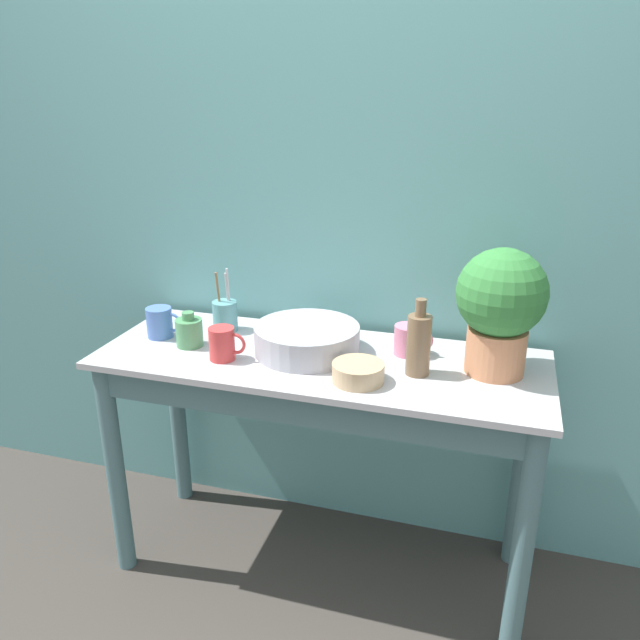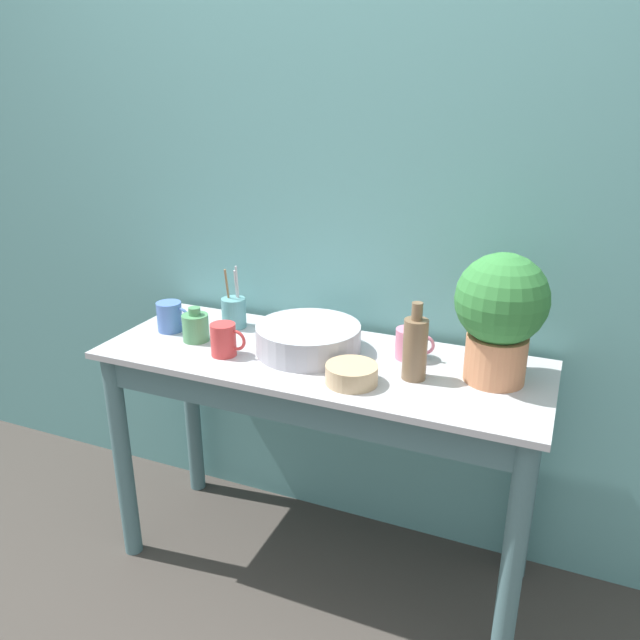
% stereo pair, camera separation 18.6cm
% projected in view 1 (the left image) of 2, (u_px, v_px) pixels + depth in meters
% --- Properties ---
extents(ground_plane, '(12.00, 12.00, 0.00)m').
position_uv_depth(ground_plane, '(296.00, 617.00, 1.95)').
color(ground_plane, '#3D3833').
extents(wall_back, '(6.00, 0.05, 2.40)m').
position_uv_depth(wall_back, '(347.00, 202.00, 2.03)').
color(wall_back, '#609E9E').
rests_on(wall_back, ground_plane).
extents(counter_table, '(1.37, 0.51, 0.78)m').
position_uv_depth(counter_table, '(318.00, 409.00, 1.94)').
color(counter_table, slate).
rests_on(counter_table, ground_plane).
extents(potted_plant, '(0.25, 0.25, 0.37)m').
position_uv_depth(potted_plant, '(501.00, 304.00, 1.73)').
color(potted_plant, tan).
rests_on(potted_plant, counter_table).
extents(bowl_wash_large, '(0.33, 0.33, 0.09)m').
position_uv_depth(bowl_wash_large, '(307.00, 339.00, 1.92)').
color(bowl_wash_large, '#A8A8B2').
rests_on(bowl_wash_large, counter_table).
extents(bottle_tall, '(0.07, 0.07, 0.23)m').
position_uv_depth(bottle_tall, '(419.00, 343.00, 1.76)').
color(bottle_tall, brown).
rests_on(bottle_tall, counter_table).
extents(bottle_short, '(0.09, 0.09, 0.11)m').
position_uv_depth(bottle_short, '(189.00, 332.00, 1.97)').
color(bottle_short, '#4C8C59').
rests_on(bottle_short, counter_table).
extents(mug_blue, '(0.12, 0.08, 0.10)m').
position_uv_depth(mug_blue, '(160.00, 322.00, 2.04)').
color(mug_blue, '#4C70B7').
rests_on(mug_blue, counter_table).
extents(mug_pink, '(0.12, 0.08, 0.09)m').
position_uv_depth(mug_pink, '(409.00, 340.00, 1.91)').
color(mug_pink, pink).
rests_on(mug_pink, counter_table).
extents(mug_red, '(0.12, 0.08, 0.10)m').
position_uv_depth(mug_red, '(223.00, 344.00, 1.87)').
color(mug_red, '#C63838').
rests_on(mug_red, counter_table).
extents(bowl_small_tan, '(0.15, 0.15, 0.05)m').
position_uv_depth(bowl_small_tan, '(358.00, 372.00, 1.74)').
color(bowl_small_tan, tan).
rests_on(bowl_small_tan, counter_table).
extents(utensil_cup, '(0.08, 0.08, 0.21)m').
position_uv_depth(utensil_cup, '(225.00, 315.00, 2.09)').
color(utensil_cup, '#569399').
rests_on(utensil_cup, counter_table).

